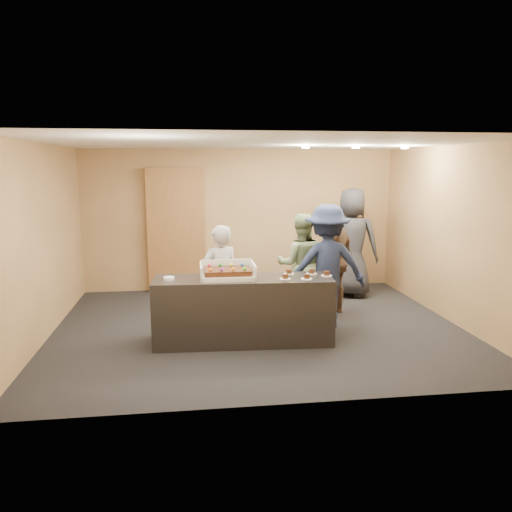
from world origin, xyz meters
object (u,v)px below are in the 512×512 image
at_px(serving_counter, 243,310).
at_px(person_server_grey, 220,279).
at_px(storage_cabinet, 176,230).
at_px(plate_stack, 169,278).
at_px(person_sage_man, 301,264).
at_px(cake_box, 227,274).
at_px(person_brown_extra, 335,261).
at_px(person_dark_suit, 351,242).
at_px(sheet_cake, 228,271).
at_px(person_navy_man, 327,266).

bearing_deg(serving_counter, person_server_grey, 125.08).
relative_size(storage_cabinet, plate_stack, 15.96).
distance_m(serving_counter, person_sage_man, 1.65).
height_order(storage_cabinet, cake_box, storage_cabinet).
bearing_deg(person_brown_extra, person_dark_suit, -165.89).
xyz_separation_m(storage_cabinet, plate_stack, (-0.03, -3.00, -0.26)).
distance_m(plate_stack, person_sage_man, 2.37).
relative_size(storage_cabinet, sheet_cake, 3.80).
xyz_separation_m(serving_counter, storage_cabinet, (-0.95, 3.02, 0.73)).
bearing_deg(serving_counter, cake_box, 175.61).
xyz_separation_m(plate_stack, person_brown_extra, (2.61, 1.13, -0.05)).
bearing_deg(plate_stack, person_server_grey, 31.48).
height_order(serving_counter, person_dark_suit, person_dark_suit).
height_order(serving_counter, cake_box, cake_box).
relative_size(person_navy_man, person_brown_extra, 1.05).
distance_m(storage_cabinet, sheet_cake, 3.12).
relative_size(person_server_grey, person_sage_man, 0.96).
relative_size(person_navy_man, person_dark_suit, 0.91).
xyz_separation_m(person_server_grey, person_sage_man, (1.35, 0.75, 0.04)).
bearing_deg(person_navy_man, person_sage_man, -64.18).
relative_size(cake_box, sheet_cake, 1.17).
height_order(storage_cabinet, person_brown_extra, storage_cabinet).
xyz_separation_m(storage_cabinet, person_dark_suit, (3.20, -0.81, -0.18)).
xyz_separation_m(serving_counter, person_navy_man, (1.32, 0.58, 0.46)).
distance_m(person_server_grey, person_dark_suit, 3.09).
bearing_deg(person_dark_suit, person_navy_man, 88.31).
bearing_deg(person_navy_man, serving_counter, 27.01).
bearing_deg(person_server_grey, serving_counter, 99.38).
bearing_deg(cake_box, person_sage_man, 42.47).
height_order(person_server_grey, person_dark_suit, person_dark_suit).
relative_size(serving_counter, sheet_cake, 3.87).
distance_m(storage_cabinet, person_server_grey, 2.69).
xyz_separation_m(cake_box, person_dark_suit, (2.45, 2.19, 0.06)).
xyz_separation_m(sheet_cake, plate_stack, (-0.78, 0.02, -0.08)).
bearing_deg(person_server_grey, storage_cabinet, -98.13).
bearing_deg(person_navy_man, sheet_cake, 24.10).
relative_size(cake_box, plate_stack, 4.91).
xyz_separation_m(plate_stack, person_navy_man, (2.31, 0.56, -0.00)).
xyz_separation_m(person_brown_extra, person_dark_suit, (0.62, 1.06, 0.13)).
xyz_separation_m(storage_cabinet, cake_box, (0.74, -3.00, -0.23)).
height_order(cake_box, plate_stack, cake_box).
bearing_deg(sheet_cake, person_server_grey, 99.39).
distance_m(serving_counter, person_brown_extra, 2.04).
height_order(person_navy_man, person_dark_suit, person_dark_suit).
height_order(person_server_grey, person_sage_man, person_sage_man).
bearing_deg(storage_cabinet, serving_counter, -72.54).
bearing_deg(cake_box, serving_counter, -7.39).
xyz_separation_m(plate_stack, person_sage_man, (2.06, 1.18, -0.10)).
relative_size(person_server_grey, person_navy_man, 0.86).
relative_size(cake_box, person_sage_man, 0.44).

